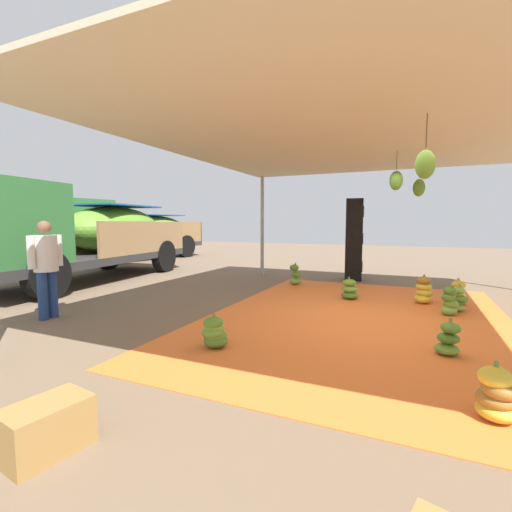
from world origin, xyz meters
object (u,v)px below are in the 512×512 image
(banana_bunch_2, at_px, (295,275))
(banana_bunch_4, at_px, (450,302))
(banana_bunch_8, at_px, (350,290))
(banana_bunch_5, at_px, (424,291))
(cargo_truck_main, at_px, (80,234))
(banana_bunch_1, at_px, (448,340))
(banana_bunch_7, at_px, (497,396))
(cargo_truck_far, at_px, (126,231))
(banana_bunch_0, at_px, (458,294))
(worker_0, at_px, (46,262))
(banana_bunch_9, at_px, (214,333))
(crate_0, at_px, (47,428))
(banana_bunch_6, at_px, (459,300))
(speaker_stack, at_px, (354,240))

(banana_bunch_2, bearing_deg, banana_bunch_4, -119.05)
(banana_bunch_4, xyz_separation_m, banana_bunch_8, (0.64, 1.75, -0.04))
(banana_bunch_5, distance_m, cargo_truck_main, 8.37)
(banana_bunch_4, distance_m, banana_bunch_5, 0.90)
(banana_bunch_1, distance_m, banana_bunch_7, 1.46)
(banana_bunch_2, xyz_separation_m, cargo_truck_main, (-1.82, 5.36, 1.02))
(banana_bunch_4, distance_m, cargo_truck_far, 12.57)
(banana_bunch_0, bearing_deg, worker_0, 120.87)
(banana_bunch_9, xyz_separation_m, worker_0, (0.08, 3.17, 0.74))
(banana_bunch_4, xyz_separation_m, banana_bunch_7, (-3.48, -0.05, -0.03))
(banana_bunch_2, relative_size, crate_0, 1.04)
(banana_bunch_1, distance_m, crate_0, 4.09)
(banana_bunch_0, xyz_separation_m, banana_bunch_5, (-0.02, 0.58, 0.02))
(banana_bunch_9, bearing_deg, banana_bunch_4, -43.77)
(banana_bunch_0, xyz_separation_m, banana_bunch_7, (-4.32, 0.15, -0.02))
(cargo_truck_far, height_order, crate_0, cargo_truck_far)
(cargo_truck_main, bearing_deg, banana_bunch_2, -71.27)
(banana_bunch_6, bearing_deg, banana_bunch_9, 137.83)
(cargo_truck_main, xyz_separation_m, cargo_truck_far, (4.69, 2.98, -0.04))
(cargo_truck_main, bearing_deg, banana_bunch_9, -116.86)
(cargo_truck_far, bearing_deg, banana_bunch_0, -108.09)
(speaker_stack, bearing_deg, banana_bunch_4, -147.16)
(banana_bunch_6, bearing_deg, crate_0, 151.71)
(cargo_truck_main, relative_size, cargo_truck_far, 1.00)
(banana_bunch_7, distance_m, banana_bunch_8, 4.50)
(banana_bunch_2, height_order, cargo_truck_far, cargo_truck_far)
(banana_bunch_4, bearing_deg, banana_bunch_8, 69.92)
(banana_bunch_7, relative_size, speaker_stack, 0.21)
(banana_bunch_4, distance_m, banana_bunch_7, 3.48)
(banana_bunch_8, height_order, banana_bunch_9, banana_bunch_8)
(banana_bunch_8, xyz_separation_m, speaker_stack, (2.56, 0.32, 0.91))
(banana_bunch_0, bearing_deg, speaker_stack, 43.80)
(cargo_truck_far, bearing_deg, speaker_stack, -98.92)
(banana_bunch_7, distance_m, banana_bunch_9, 2.92)
(banana_bunch_0, height_order, worker_0, worker_0)
(banana_bunch_1, relative_size, banana_bunch_8, 0.98)
(banana_bunch_6, xyz_separation_m, banana_bunch_7, (-3.84, 0.12, 0.00))
(banana_bunch_0, height_order, banana_bunch_2, banana_bunch_2)
(banana_bunch_1, distance_m, banana_bunch_5, 2.87)
(banana_bunch_8, relative_size, worker_0, 0.28)
(banana_bunch_0, relative_size, banana_bunch_1, 1.18)
(banana_bunch_6, distance_m, worker_0, 6.98)
(banana_bunch_5, height_order, banana_bunch_8, banana_bunch_5)
(cargo_truck_main, bearing_deg, banana_bunch_6, -87.74)
(banana_bunch_9, bearing_deg, speaker_stack, -6.99)
(banana_bunch_5, xyz_separation_m, banana_bunch_8, (-0.18, 1.37, -0.06))
(banana_bunch_2, height_order, banana_bunch_5, banana_bunch_5)
(banana_bunch_4, xyz_separation_m, worker_0, (-2.86, 5.99, 0.69))
(cargo_truck_far, bearing_deg, banana_bunch_9, -130.96)
(crate_0, bearing_deg, banana_bunch_5, -22.06)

